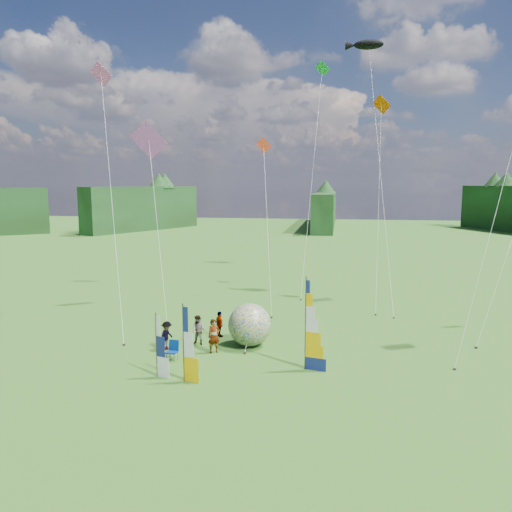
% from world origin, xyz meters
% --- Properties ---
extents(ground, '(220.00, 220.00, 0.00)m').
position_xyz_m(ground, '(0.00, 0.00, 0.00)').
color(ground, '#3B6819').
rests_on(ground, ground).
extents(treeline_ring, '(210.00, 210.00, 8.00)m').
position_xyz_m(treeline_ring, '(0.00, 0.00, 4.00)').
color(treeline_ring, '#1E4F22').
rests_on(treeline_ring, ground).
extents(feather_banner_main, '(1.22, 0.35, 4.49)m').
position_xyz_m(feather_banner_main, '(1.57, 3.29, 2.25)').
color(feather_banner_main, navy).
rests_on(feather_banner_main, ground).
extents(side_banner_left, '(0.98, 0.34, 3.56)m').
position_xyz_m(side_banner_left, '(-3.86, 0.86, 1.78)').
color(side_banner_left, '#F2B000').
rests_on(side_banner_left, ground).
extents(side_banner_far, '(0.89, 0.35, 3.01)m').
position_xyz_m(side_banner_far, '(-5.29, 1.17, 1.51)').
color(side_banner_far, white).
rests_on(side_banner_far, ground).
extents(bol_inflatable, '(2.95, 2.95, 2.43)m').
position_xyz_m(bol_inflatable, '(-1.77, 6.41, 1.21)').
color(bol_inflatable, navy).
rests_on(bol_inflatable, ground).
extents(spectator_a, '(0.81, 0.75, 1.86)m').
position_xyz_m(spectator_a, '(-3.46, 4.92, 0.93)').
color(spectator_a, '#66594C').
rests_on(spectator_a, ground).
extents(spectator_b, '(0.90, 0.58, 1.70)m').
position_xyz_m(spectator_b, '(-4.67, 6.08, 0.85)').
color(spectator_b, '#66594C').
rests_on(spectator_b, ground).
extents(spectator_c, '(0.59, 1.09, 1.60)m').
position_xyz_m(spectator_c, '(-6.16, 4.98, 0.80)').
color(spectator_c, '#66594C').
rests_on(spectator_c, ground).
extents(spectator_d, '(0.85, 0.94, 1.55)m').
position_xyz_m(spectator_d, '(-3.84, 7.73, 0.78)').
color(spectator_d, '#66594C').
rests_on(spectator_d, ground).
extents(camp_chair, '(0.66, 0.66, 1.03)m').
position_xyz_m(camp_chair, '(-5.32, 3.38, 0.52)').
color(camp_chair, '#022158').
rests_on(camp_chair, ground).
extents(kite_whale, '(8.34, 15.06, 22.30)m').
position_xyz_m(kite_whale, '(6.04, 19.36, 11.15)').
color(kite_whale, black).
rests_on(kite_whale, ground).
extents(kite_rainbow_delta, '(12.24, 14.17, 14.65)m').
position_xyz_m(kite_rainbow_delta, '(-9.36, 12.48, 7.33)').
color(kite_rainbow_delta, red).
rests_on(kite_rainbow_delta, ground).
extents(kite_parafoil, '(10.30, 11.29, 17.46)m').
position_xyz_m(kite_parafoil, '(11.20, 7.41, 8.73)').
color(kite_parafoil, red).
rests_on(kite_parafoil, ground).
extents(small_kite_red, '(7.46, 10.72, 13.25)m').
position_xyz_m(small_kite_red, '(-2.22, 16.38, 6.62)').
color(small_kite_red, red).
rests_on(small_kite_red, ground).
extents(small_kite_orange, '(6.73, 10.66, 16.68)m').
position_xyz_m(small_kite_orange, '(5.96, 18.19, 8.34)').
color(small_kite_orange, '#E45200').
rests_on(small_kite_orange, ground).
extents(small_kite_pink, '(8.33, 11.33, 17.98)m').
position_xyz_m(small_kite_pink, '(-11.09, 9.18, 8.99)').
color(small_kite_pink, '#E354A5').
rests_on(small_kite_pink, ground).
extents(small_kite_green, '(5.77, 12.53, 20.80)m').
position_xyz_m(small_kite_green, '(0.71, 22.95, 10.40)').
color(small_kite_green, green).
rests_on(small_kite_green, ground).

